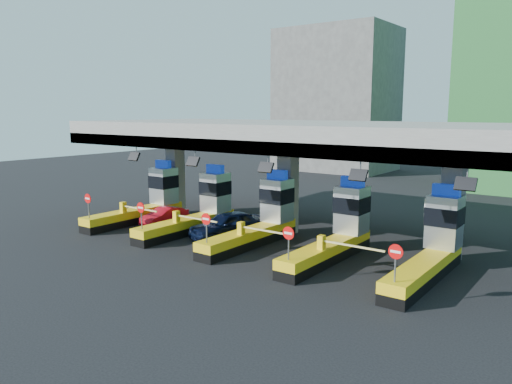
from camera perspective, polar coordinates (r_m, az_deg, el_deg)
The scene contains 10 objects.
ground at distance 29.58m, azimuth 0.42°, elevation -5.81°, with size 120.00×120.00×0.00m, color black.
toll_canopy at distance 30.96m, azimuth 3.59°, elevation 6.36°, with size 28.00×12.09×7.00m.
toll_lane_far_left at distance 36.13m, azimuth -12.21°, elevation -0.97°, with size 4.43×8.00×4.16m.
toll_lane_left at distance 32.58m, azimuth -6.40°, elevation -1.93°, with size 4.43×8.00×4.16m.
toll_lane_center at distance 29.46m, azimuth 0.74°, elevation -3.07°, with size 4.43×8.00×4.16m.
toll_lane_right at distance 26.91m, azimuth 9.42°, elevation -4.39°, with size 4.43×8.00×4.16m.
toll_lane_far_right at distance 25.11m, azimuth 19.66°, elevation -5.81°, with size 4.43×8.00×4.16m.
bg_building_concrete at distance 66.63m, azimuth 9.18°, elevation 10.30°, with size 14.00×10.00×18.00m, color #4C4C49.
van at distance 30.51m, azimuth -3.29°, elevation -3.77°, with size 1.93×4.79×1.63m, color black.
red_car at distance 34.66m, azimuth -10.42°, elevation -2.70°, with size 1.25×3.58×1.18m, color #A80C1A.
Camera 1 is at (16.87, -23.04, 7.71)m, focal length 35.00 mm.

